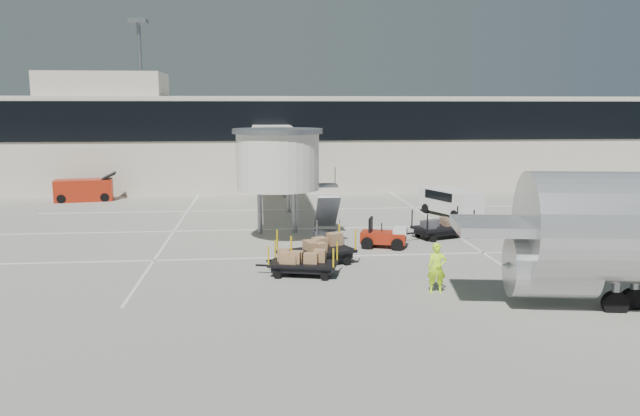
{
  "coord_description": "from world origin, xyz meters",
  "views": [
    {
      "loc": [
        -4.97,
        -27.22,
        7.2
      ],
      "look_at": [
        -1.9,
        4.38,
        2.0
      ],
      "focal_mm": 35.0,
      "sensor_mm": 36.0,
      "label": 1
    }
  ],
  "objects_px": {
    "box_cart_far": "(318,252)",
    "suitcase_cart": "(442,228)",
    "minivan": "(449,200)",
    "ground_worker": "(437,268)",
    "belt_loader": "(84,190)",
    "box_cart_near": "(305,263)",
    "baggage_tug": "(385,237)"
  },
  "relations": [
    {
      "from": "baggage_tug",
      "to": "box_cart_far",
      "type": "relative_size",
      "value": 0.61
    },
    {
      "from": "box_cart_near",
      "to": "minivan",
      "type": "relative_size",
      "value": 0.74
    },
    {
      "from": "baggage_tug",
      "to": "belt_loader",
      "type": "bearing_deg",
      "value": 155.4
    },
    {
      "from": "box_cart_far",
      "to": "minivan",
      "type": "distance_m",
      "value": 15.81
    },
    {
      "from": "suitcase_cart",
      "to": "minivan",
      "type": "bearing_deg",
      "value": 50.13
    },
    {
      "from": "belt_loader",
      "to": "box_cart_near",
      "type": "bearing_deg",
      "value": -65.94
    },
    {
      "from": "suitcase_cart",
      "to": "ground_worker",
      "type": "relative_size",
      "value": 2.04
    },
    {
      "from": "baggage_tug",
      "to": "box_cart_far",
      "type": "height_order",
      "value": "box_cart_far"
    },
    {
      "from": "ground_worker",
      "to": "minivan",
      "type": "bearing_deg",
      "value": 83.13
    },
    {
      "from": "box_cart_near",
      "to": "minivan",
      "type": "bearing_deg",
      "value": 66.89
    },
    {
      "from": "belt_loader",
      "to": "baggage_tug",
      "type": "bearing_deg",
      "value": -51.83
    },
    {
      "from": "box_cart_near",
      "to": "box_cart_far",
      "type": "distance_m",
      "value": 1.98
    },
    {
      "from": "baggage_tug",
      "to": "box_cart_near",
      "type": "height_order",
      "value": "baggage_tug"
    },
    {
      "from": "ground_worker",
      "to": "minivan",
      "type": "xyz_separation_m",
      "value": [
        5.77,
        17.08,
        0.04
      ]
    },
    {
      "from": "suitcase_cart",
      "to": "box_cart_near",
      "type": "distance_m",
      "value": 10.7
    },
    {
      "from": "box_cart_far",
      "to": "suitcase_cart",
      "type": "bearing_deg",
      "value": 13.12
    },
    {
      "from": "ground_worker",
      "to": "suitcase_cart",
      "type": "bearing_deg",
      "value": 84.13
    },
    {
      "from": "box_cart_far",
      "to": "ground_worker",
      "type": "distance_m",
      "value": 6.4
    },
    {
      "from": "minivan",
      "to": "baggage_tug",
      "type": "bearing_deg",
      "value": -146.71
    },
    {
      "from": "ground_worker",
      "to": "belt_loader",
      "type": "distance_m",
      "value": 32.92
    },
    {
      "from": "baggage_tug",
      "to": "box_cart_near",
      "type": "bearing_deg",
      "value": -114.2
    },
    {
      "from": "ground_worker",
      "to": "baggage_tug",
      "type": "bearing_deg",
      "value": 104.93
    },
    {
      "from": "box_cart_far",
      "to": "minivan",
      "type": "height_order",
      "value": "minivan"
    },
    {
      "from": "baggage_tug",
      "to": "ground_worker",
      "type": "xyz_separation_m",
      "value": [
        0.44,
        -8.0,
        0.43
      ]
    },
    {
      "from": "box_cart_near",
      "to": "suitcase_cart",
      "type": "bearing_deg",
      "value": 54.88
    },
    {
      "from": "box_cart_near",
      "to": "ground_worker",
      "type": "bearing_deg",
      "value": -17.11
    },
    {
      "from": "baggage_tug",
      "to": "box_cart_near",
      "type": "xyz_separation_m",
      "value": [
        -4.49,
        -5.02,
        0.01
      ]
    },
    {
      "from": "box_cart_far",
      "to": "minivan",
      "type": "bearing_deg",
      "value": 29.03
    },
    {
      "from": "suitcase_cart",
      "to": "box_cart_near",
      "type": "height_order",
      "value": "suitcase_cart"
    },
    {
      "from": "box_cart_far",
      "to": "belt_loader",
      "type": "height_order",
      "value": "belt_loader"
    },
    {
      "from": "baggage_tug",
      "to": "box_cart_near",
      "type": "distance_m",
      "value": 6.73
    },
    {
      "from": "minivan",
      "to": "belt_loader",
      "type": "relative_size",
      "value": 1.03
    }
  ]
}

